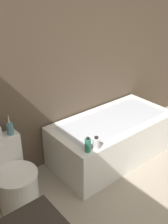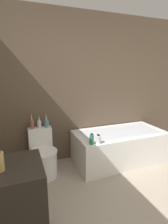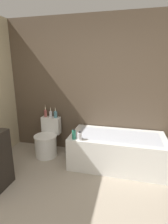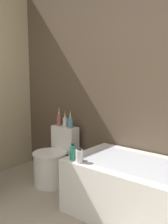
{
  "view_description": "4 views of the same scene",
  "coord_description": "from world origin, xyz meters",
  "px_view_note": "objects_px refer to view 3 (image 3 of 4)",
  "views": [
    {
      "loc": [
        -1.43,
        -0.16,
        2.15
      ],
      "look_at": [
        0.1,
        1.71,
        0.91
      ],
      "focal_mm": 42.0,
      "sensor_mm": 36.0,
      "label": 1
    },
    {
      "loc": [
        -0.96,
        -0.67,
        1.62
      ],
      "look_at": [
        -0.08,
        1.63,
        1.03
      ],
      "focal_mm": 28.0,
      "sensor_mm": 36.0,
      "label": 2
    },
    {
      "loc": [
        0.8,
        -0.99,
        1.71
      ],
      "look_at": [
        0.12,
        1.74,
        0.97
      ],
      "focal_mm": 28.0,
      "sensor_mm": 36.0,
      "label": 3
    },
    {
      "loc": [
        1.68,
        -0.34,
        1.44
      ],
      "look_at": [
        0.02,
        1.68,
        1.03
      ],
      "focal_mm": 42.0,
      "sensor_mm": 36.0,
      "label": 4
    }
  ],
  "objects_px": {
    "vase_silver": "(51,114)",
    "shampoo_bottle_tall": "(74,134)",
    "bathtub": "(117,150)",
    "vase_bronze": "(55,114)",
    "shampoo_bottle_short": "(80,136)",
    "vase_gold": "(46,113)",
    "toilet": "(47,141)"
  },
  "relations": [
    {
      "from": "vase_silver",
      "to": "shampoo_bottle_tall",
      "type": "height_order",
      "value": "vase_silver"
    },
    {
      "from": "toilet",
      "to": "vase_bronze",
      "type": "height_order",
      "value": "vase_bronze"
    },
    {
      "from": "vase_gold",
      "to": "vase_silver",
      "type": "height_order",
      "value": "vase_gold"
    },
    {
      "from": "vase_silver",
      "to": "bathtub",
      "type": "bearing_deg",
      "value": -11.62
    },
    {
      "from": "toilet",
      "to": "shampoo_bottle_tall",
      "type": "height_order",
      "value": "shampoo_bottle_tall"
    },
    {
      "from": "shampoo_bottle_short",
      "to": "vase_bronze",
      "type": "bearing_deg",
      "value": 138.0
    },
    {
      "from": "shampoo_bottle_tall",
      "to": "shampoo_bottle_short",
      "type": "bearing_deg",
      "value": -9.45
    },
    {
      "from": "bathtub",
      "to": "vase_bronze",
      "type": "relative_size",
      "value": 6.96
    },
    {
      "from": "bathtub",
      "to": "shampoo_bottle_short",
      "type": "distance_m",
      "value": 0.75
    },
    {
      "from": "bathtub",
      "to": "toilet",
      "type": "relative_size",
      "value": 2.26
    },
    {
      "from": "vase_bronze",
      "to": "toilet",
      "type": "bearing_deg",
      "value": -118.58
    },
    {
      "from": "vase_gold",
      "to": "shampoo_bottle_short",
      "type": "bearing_deg",
      "value": -34.84
    },
    {
      "from": "bathtub",
      "to": "vase_gold",
      "type": "relative_size",
      "value": 6.31
    },
    {
      "from": "shampoo_bottle_short",
      "to": "vase_gold",
      "type": "bearing_deg",
      "value": 145.16
    },
    {
      "from": "vase_bronze",
      "to": "vase_gold",
      "type": "bearing_deg",
      "value": 174.49
    },
    {
      "from": "bathtub",
      "to": "toilet",
      "type": "xyz_separation_m",
      "value": [
        -1.35,
        0.05,
        -0.0
      ]
    },
    {
      "from": "vase_silver",
      "to": "shampoo_bottle_tall",
      "type": "relative_size",
      "value": 1.27
    },
    {
      "from": "bathtub",
      "to": "toilet",
      "type": "height_order",
      "value": "toilet"
    },
    {
      "from": "toilet",
      "to": "shampoo_bottle_short",
      "type": "xyz_separation_m",
      "value": [
        0.77,
        -0.39,
        0.34
      ]
    },
    {
      "from": "vase_silver",
      "to": "shampoo_bottle_tall",
      "type": "xyz_separation_m",
      "value": [
        0.67,
        -0.6,
        -0.15
      ]
    },
    {
      "from": "bathtub",
      "to": "shampoo_bottle_tall",
      "type": "distance_m",
      "value": 0.83
    },
    {
      "from": "shampoo_bottle_tall",
      "to": "shampoo_bottle_short",
      "type": "xyz_separation_m",
      "value": [
        0.1,
        -0.02,
        -0.01
      ]
    },
    {
      "from": "vase_silver",
      "to": "shampoo_bottle_short",
      "type": "distance_m",
      "value": 1.0
    },
    {
      "from": "vase_silver",
      "to": "vase_bronze",
      "type": "bearing_deg",
      "value": -10.34
    },
    {
      "from": "vase_gold",
      "to": "vase_silver",
      "type": "distance_m",
      "value": 0.11
    },
    {
      "from": "bathtub",
      "to": "shampoo_bottle_tall",
      "type": "bearing_deg",
      "value": -154.8
    },
    {
      "from": "toilet",
      "to": "vase_bronze",
      "type": "xyz_separation_m",
      "value": [
        0.11,
        0.21,
        0.51
      ]
    },
    {
      "from": "bathtub",
      "to": "vase_bronze",
      "type": "bearing_deg",
      "value": 168.26
    },
    {
      "from": "toilet",
      "to": "shampoo_bottle_short",
      "type": "relative_size",
      "value": 4.88
    },
    {
      "from": "toilet",
      "to": "vase_silver",
      "type": "xyz_separation_m",
      "value": [
        0.0,
        0.23,
        0.5
      ]
    },
    {
      "from": "shampoo_bottle_tall",
      "to": "shampoo_bottle_short",
      "type": "height_order",
      "value": "shampoo_bottle_tall"
    },
    {
      "from": "vase_bronze",
      "to": "shampoo_bottle_short",
      "type": "height_order",
      "value": "vase_bronze"
    }
  ]
}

